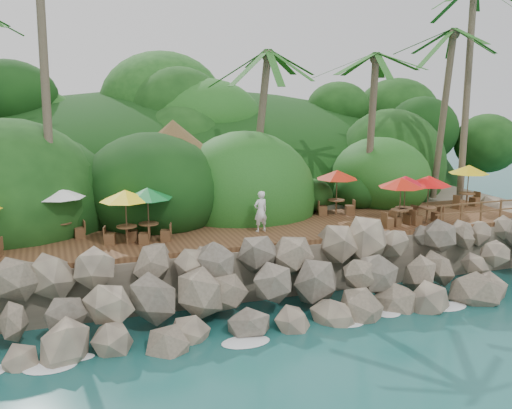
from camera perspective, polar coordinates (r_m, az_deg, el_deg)
name	(u,v)px	position (r m, az deg, el deg)	size (l,w,h in m)	color
ground	(313,331)	(21.41, 5.50, -12.08)	(140.00, 140.00, 0.00)	#19514F
land_base	(200,211)	(35.55, -5.40, -0.62)	(32.00, 25.20, 2.10)	gray
jungle_hill	(175,204)	(42.92, -7.83, 0.04)	(44.80, 28.00, 15.40)	#143811
seawall	(291,282)	(22.68, 3.41, -7.52)	(29.00, 4.00, 2.30)	gray
terrace	(256,231)	(25.95, 0.00, -2.59)	(26.00, 5.00, 0.20)	brown
jungle_foliage	(205,232)	(34.85, -4.96, -2.64)	(44.00, 16.00, 12.00)	#143811
foam_line	(309,327)	(21.65, 5.16, -11.71)	(25.20, 0.80, 0.06)	white
palms	(280,10)	(28.75, 2.38, 18.32)	(30.48, 6.88, 13.81)	brown
palapa	(173,143)	(28.42, -8.01, 5.90)	(5.31, 5.31, 4.60)	brown
dining_clusters	(244,188)	(25.51, -1.18, 1.58)	(24.96, 5.23, 2.20)	brown
railing	(510,207)	(29.92, 23.38, -0.26)	(8.30, 0.10, 1.00)	brown
waiter	(261,211)	(25.30, 0.45, -0.66)	(0.65, 0.43, 1.78)	white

